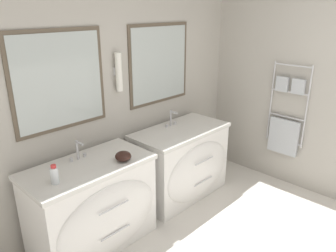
{
  "coord_description": "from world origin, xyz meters",
  "views": [
    {
      "loc": [
        -2.11,
        -0.53,
        2.17
      ],
      "look_at": [
        0.0,
        1.5,
        1.1
      ],
      "focal_mm": 35.0,
      "sensor_mm": 36.0,
      "label": 1
    }
  ],
  "objects": [
    {
      "name": "faucet_right",
      "position": [
        0.52,
        1.94,
        0.94
      ],
      "size": [
        0.17,
        0.12,
        0.19
      ],
      "color": "silver",
      "rests_on": "vanity_right"
    },
    {
      "name": "vanity_left",
      "position": [
        -0.72,
        1.76,
        0.43
      ],
      "size": [
        1.15,
        0.66,
        0.85
      ],
      "color": "white",
      "rests_on": "ground_plane"
    },
    {
      "name": "wall_back",
      "position": [
        -0.0,
        2.17,
        1.31
      ],
      "size": [
        4.99,
        0.15,
        2.6
      ],
      "color": "#B2ADA3",
      "rests_on": "ground_plane"
    },
    {
      "name": "amenity_bowl",
      "position": [
        -0.45,
        1.63,
        0.89
      ],
      "size": [
        0.15,
        0.15,
        0.09
      ],
      "color": "black",
      "rests_on": "vanity_left"
    },
    {
      "name": "toiletry_bottle",
      "position": [
        -1.08,
        1.7,
        0.92
      ],
      "size": [
        0.06,
        0.06,
        0.16
      ],
      "color": "silver",
      "rests_on": "vanity_left"
    },
    {
      "name": "wall_right",
      "position": [
        1.73,
        0.97,
        1.29
      ],
      "size": [
        0.13,
        4.21,
        2.6
      ],
      "color": "#B2ADA3",
      "rests_on": "ground_plane"
    },
    {
      "name": "faucet_left",
      "position": [
        -0.72,
        1.94,
        0.94
      ],
      "size": [
        0.17,
        0.12,
        0.19
      ],
      "color": "silver",
      "rests_on": "vanity_left"
    },
    {
      "name": "vanity_right",
      "position": [
        0.52,
        1.76,
        0.43
      ],
      "size": [
        1.15,
        0.66,
        0.85
      ],
      "color": "white",
      "rests_on": "ground_plane"
    }
  ]
}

